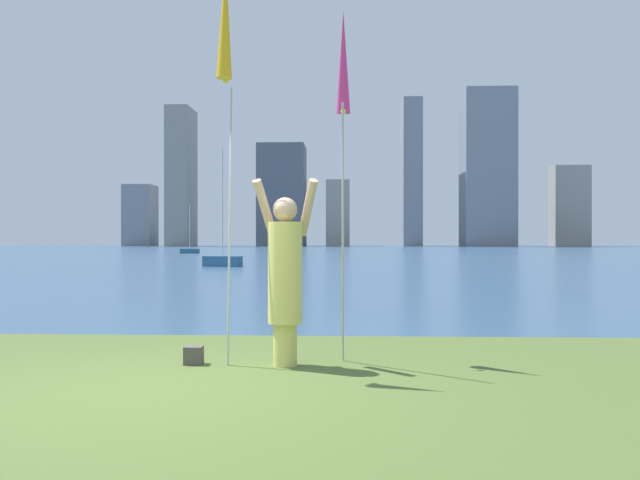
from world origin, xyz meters
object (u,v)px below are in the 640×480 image
kite_flag_right (343,71)px  sailboat_0 (222,259)px  person (285,273)px  sailboat_3 (190,250)px  bag (194,355)px  kite_flag_left (225,29)px

kite_flag_right → sailboat_0: bearing=103.8°
person → sailboat_3: (-13.21, 51.28, -0.69)m
kite_flag_right → bag: bearing=-161.3°
person → kite_flag_left: size_ratio=0.46×
bag → sailboat_0: sailboat_0 is taller
sailboat_3 → sailboat_0: bearing=-73.5°
bag → sailboat_3: size_ratio=0.05×
kite_flag_right → sailboat_0: sailboat_0 is taller
kite_flag_right → sailboat_3: sailboat_3 is taller
kite_flag_left → kite_flag_right: (1.21, 0.72, -0.27)m
kite_flag_left → bag: (-0.37, 0.18, -3.41)m
person → sailboat_0: (-5.31, 24.63, -0.63)m
person → bag: bearing=-176.2°
kite_flag_left → person: bearing=14.5°
kite_flag_left → bag: size_ratio=22.32×
kite_flag_left → kite_flag_right: 1.43m
person → sailboat_0: sailboat_0 is taller
sailboat_0 → person: bearing=-77.8°
sailboat_0 → kite_flag_left: bearing=-79.2°
person → sailboat_3: size_ratio=0.47×
kite_flag_right → bag: 3.55m
person → sailboat_0: 25.20m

